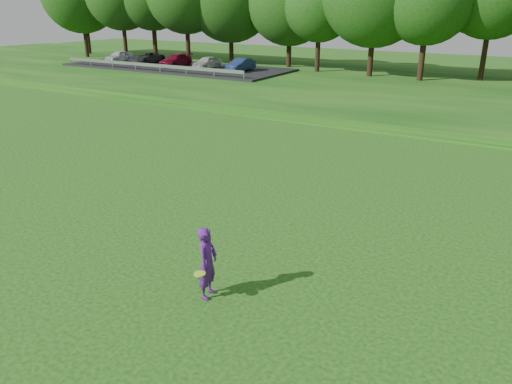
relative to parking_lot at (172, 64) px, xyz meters
The scene contains 5 objects.
ground 40.82m from the parking_lot, 53.52° to the right, with size 140.00×140.00×0.00m, color #0D440D.
berm 24.31m from the parking_lot, ahead, with size 130.00×30.00×0.60m, color #0D440D.
walking_path 27.46m from the parking_lot, 27.83° to the right, with size 130.00×1.60×0.04m, color gray.
parking_lot is the anchor object (origin of this frame).
woman 42.64m from the parking_lot, 49.04° to the right, with size 0.59×0.93×1.88m.
Camera 1 is at (10.28, -8.07, 6.92)m, focal length 35.00 mm.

